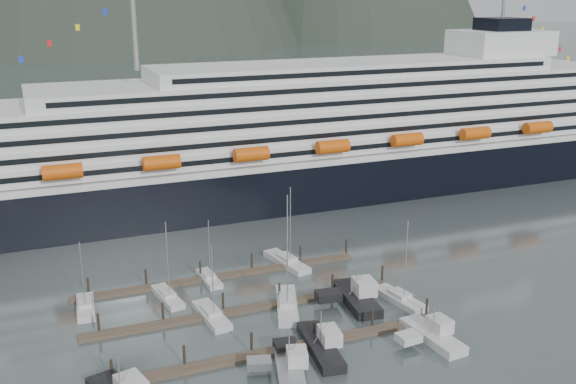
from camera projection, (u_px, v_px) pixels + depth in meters
name	position (u px, v px, depth m)	size (l,w,h in m)	color
ground	(283.00, 314.00, 99.60)	(1600.00, 1600.00, 0.00)	#475454
cruise_ship	(316.00, 143.00, 155.66)	(210.00, 30.40, 50.30)	black
dock_near	(276.00, 350.00, 88.91)	(48.18, 2.28, 3.20)	#42362B
dock_mid	(245.00, 309.00, 100.46)	(48.18, 2.28, 3.20)	#42362B
dock_far	(220.00, 276.00, 112.00)	(48.18, 2.28, 3.20)	#42362B
sailboat_a	(86.00, 308.00, 100.57)	(3.16, 8.88, 11.58)	#BCBCBC
sailboat_b	(168.00, 297.00, 104.02)	(3.63, 9.30, 13.37)	#BCBCBC
sailboat_c	(212.00, 316.00, 98.01)	(3.60, 10.13, 12.36)	#BCBCBC
sailboat_d	(287.00, 306.00, 101.07)	(6.91, 12.78, 18.82)	#BCBCBC
sailboat_f	(209.00, 279.00, 110.60)	(2.72, 7.92, 11.17)	#BCBCBC
sailboat_g	(287.00, 262.00, 117.30)	(4.94, 11.61, 14.80)	#BCBCBC
sailboat_h	(399.00, 299.00, 103.21)	(4.48, 10.13, 13.96)	#BCBCBC
trawler_b	(288.00, 366.00, 84.19)	(8.33, 10.41, 6.40)	#989B9D
trawler_c	(320.00, 345.00, 89.13)	(9.09, 12.78, 6.33)	black
trawler_d	(432.00, 335.00, 91.76)	(8.23, 11.10, 6.43)	#BCBCBC
trawler_e	(356.00, 297.00, 102.78)	(9.44, 12.37, 7.83)	black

